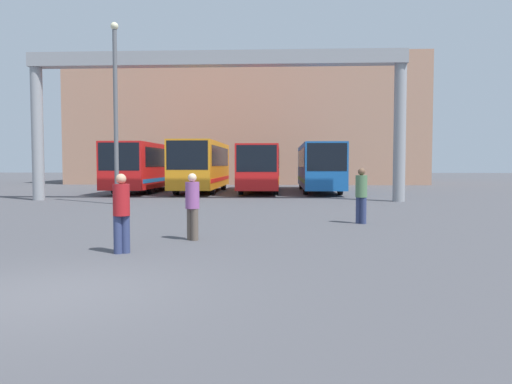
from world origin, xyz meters
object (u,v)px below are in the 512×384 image
lamp_post (116,106)px  pedestrian_near_center (121,211)px  pedestrian_mid_left (192,205)px  bus_slot_2 (261,166)px  bus_slot_1 (202,164)px  bus_slot_0 (147,164)px  bus_slot_3 (319,165)px  pedestrian_mid_right (361,194)px

lamp_post → pedestrian_near_center: bearing=-71.2°
pedestrian_mid_left → bus_slot_2: bearing=126.3°
bus_slot_1 → bus_slot_0: bearing=167.2°
bus_slot_0 → lamp_post: 11.58m
bus_slot_0 → lamp_post: lamp_post is taller
bus_slot_3 → lamp_post: lamp_post is taller
bus_slot_0 → bus_slot_3: 11.81m
bus_slot_3 → lamp_post: bearing=-133.0°
pedestrian_mid_right → pedestrian_mid_left: 5.97m
bus_slot_2 → pedestrian_mid_right: 18.27m
bus_slot_2 → bus_slot_3: 3.95m
bus_slot_1 → bus_slot_3: bearing=5.3°
bus_slot_3 → pedestrian_mid_right: bus_slot_3 is taller
pedestrian_near_center → lamp_post: bearing=-100.2°
pedestrian_near_center → pedestrian_mid_right: size_ratio=0.96×
bus_slot_1 → lamp_post: 10.85m
bus_slot_1 → bus_slot_2: (3.94, 0.42, -0.15)m
bus_slot_2 → pedestrian_near_center: bearing=-94.8°
bus_slot_0 → pedestrian_mid_left: bus_slot_0 is taller
bus_slot_1 → lamp_post: lamp_post is taller
bus_slot_1 → pedestrian_mid_left: size_ratio=6.28×
pedestrian_mid_right → pedestrian_mid_left: pedestrian_mid_right is taller
bus_slot_0 → bus_slot_2: bearing=-3.4°
bus_slot_1 → pedestrian_mid_right: size_ratio=5.92×
bus_slot_1 → bus_slot_2: 3.96m
bus_slot_0 → pedestrian_mid_right: size_ratio=6.95×
bus_slot_0 → pedestrian_mid_right: 21.78m
bus_slot_3 → pedestrian_mid_left: bearing=-102.3°
bus_slot_2 → pedestrian_mid_left: bus_slot_2 is taller
bus_slot_2 → pedestrian_near_center: bus_slot_2 is taller
bus_slot_0 → bus_slot_2: size_ratio=1.08×
bus_slot_0 → bus_slot_3: (11.81, -0.17, -0.03)m
bus_slot_2 → bus_slot_3: bus_slot_3 is taller
bus_slot_1 → bus_slot_2: bus_slot_1 is taller
bus_slot_0 → lamp_post: bearing=-82.0°
bus_slot_3 → pedestrian_mid_left: (-4.74, -21.80, -0.94)m
bus_slot_0 → pedestrian_near_center: (5.90, -23.85, -0.95)m
bus_slot_1 → pedestrian_mid_left: bus_slot_1 is taller
bus_slot_3 → pedestrian_near_center: 24.42m
pedestrian_mid_left → lamp_post: bearing=155.3°
pedestrian_near_center → lamp_post: (-4.33, 12.70, 3.67)m
lamp_post → pedestrian_mid_left: bearing=-63.1°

